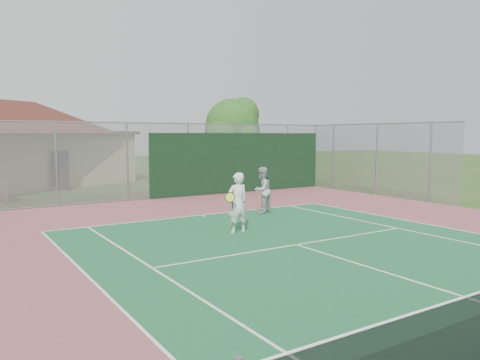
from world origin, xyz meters
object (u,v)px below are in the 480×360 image
object	(u,v)px
player_grey_back	(262,191)
clubhouse	(7,135)
player_white_front	(237,203)
tree	(234,128)

from	to	relation	value
player_grey_back	clubhouse	bearing A→B (deg)	-88.35
player_white_front	player_grey_back	distance (m)	3.70
player_white_front	tree	bearing A→B (deg)	-118.76
tree	player_grey_back	distance (m)	10.06
clubhouse	player_grey_back	size ratio (longest dim) A/B	9.06
player_white_front	clubhouse	bearing A→B (deg)	-74.52
clubhouse	player_white_front	world-z (taller)	clubhouse
tree	player_white_front	distance (m)	13.48
clubhouse	player_white_front	xyz separation A→B (m)	(4.22, -18.19, -2.00)
clubhouse	player_grey_back	bearing A→B (deg)	-90.13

